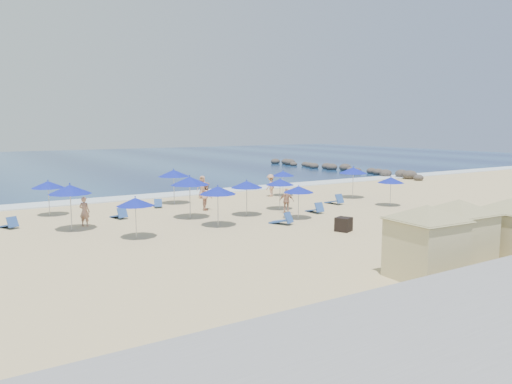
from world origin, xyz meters
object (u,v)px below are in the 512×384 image
umbrella_1 (135,202)px  umbrella_9 (283,174)px  umbrella_3 (218,190)px  beachgoer_1 (207,196)px  beachgoer_3 (271,185)px  rock_jetty (337,168)px  umbrella_0 (70,189)px  cabana_2 (508,222)px  umbrella_5 (190,181)px  umbrella_10 (353,170)px  umbrella_2 (48,185)px  beachgoer_0 (85,211)px  trash_bin (344,224)px  umbrella_8 (299,189)px  umbrella_4 (174,173)px  umbrella_11 (391,180)px  umbrella_6 (247,184)px  beachgoer_2 (287,201)px  cabana_0 (426,232)px  umbrella_7 (280,182)px  beachgoer_4 (202,187)px  cabana_1 (458,225)px

umbrella_1 → umbrella_9: umbrella_1 is taller
umbrella_3 → beachgoer_1: size_ratio=1.27×
beachgoer_1 → beachgoer_3: (7.02, 2.94, -0.04)m
rock_jetty → umbrella_0: 40.37m
umbrella_3 → cabana_2: bearing=-61.9°
umbrella_5 → umbrella_10: bearing=4.2°
umbrella_2 → umbrella_3: bearing=-49.8°
beachgoer_0 → cabana_2: bearing=171.8°
trash_bin → umbrella_8: bearing=66.1°
umbrella_4 → beachgoer_3: umbrella_4 is taller
cabana_2 → umbrella_11: 13.94m
umbrella_6 → beachgoer_3: bearing=46.0°
cabana_2 → umbrella_5: size_ratio=1.72×
beachgoer_0 → beachgoer_2: bearing=-148.8°
cabana_0 → umbrella_4: cabana_0 is taller
umbrella_9 → beachgoer_0: 16.53m
cabana_0 → beachgoer_2: (3.79, 13.60, -0.91)m
umbrella_6 → umbrella_7: (3.01, 0.76, -0.11)m
cabana_0 → beachgoer_0: cabana_0 is taller
cabana_2 → beachgoer_4: size_ratio=2.60×
umbrella_1 → umbrella_11: umbrella_1 is taller
cabana_0 → umbrella_0: cabana_0 is taller
umbrella_1 → umbrella_5: size_ratio=0.81×
rock_jetty → umbrella_8: umbrella_8 is taller
beachgoer_2 → cabana_1: bearing=128.4°
umbrella_7 → trash_bin: bearing=-98.6°
cabana_0 → rock_jetty: bearing=52.4°
trash_bin → beachgoer_1: size_ratio=0.40×
umbrella_1 → umbrella_3: umbrella_3 is taller
cabana_2 → umbrella_8: size_ratio=2.20×
umbrella_3 → beachgoer_2: umbrella_3 is taller
trash_bin → cabana_2: bearing=-100.0°
rock_jetty → beachgoer_2: size_ratio=17.07×
trash_bin → beachgoer_2: size_ratio=0.47×
beachgoer_1 → umbrella_7: bearing=-91.9°
umbrella_7 → beachgoer_0: 12.25m
umbrella_2 → rock_jetty: bearing=21.4°
cabana_2 → umbrella_1: bearing=133.6°
umbrella_8 → umbrella_9: umbrella_8 is taller
beachgoer_0 → umbrella_4: bearing=-103.4°
cabana_0 → umbrella_4: size_ratio=1.88×
cabana_1 → umbrella_1: cabana_1 is taller
umbrella_3 → umbrella_10: bearing=16.3°
umbrella_6 → umbrella_11: 10.45m
umbrella_1 → umbrella_2: size_ratio=0.94×
beachgoer_3 → beachgoer_4: 5.28m
umbrella_5 → beachgoer_0: bearing=170.0°
umbrella_10 → beachgoer_0: 19.87m
cabana_0 → umbrella_9: size_ratio=2.31×
umbrella_10 → beachgoer_4: size_ratio=1.42×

